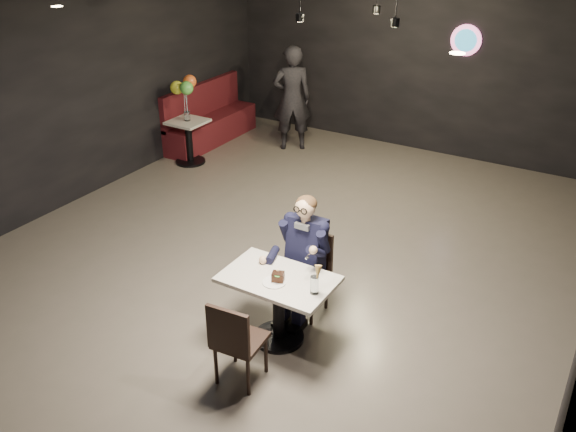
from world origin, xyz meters
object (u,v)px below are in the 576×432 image
Objects in this scene: main_table at (279,309)px; chair_far at (306,276)px; sundae_glass at (314,285)px; balloon_vase at (187,116)px; booth_bench at (210,114)px; side_table at (189,143)px; seated_man at (306,255)px; passerby at (292,98)px; chair_near at (240,338)px.

main_table is 0.56m from chair_far.
main_table is 0.63m from sundae_glass.
main_table is 7.25× the size of balloon_vase.
main_table is at bearing -46.14° from booth_bench.
booth_bench is 14.14× the size of balloon_vase.
chair_far is 0.43× the size of booth_bench.
booth_bench is 1.08m from balloon_vase.
seated_man is at bearing -35.53° from side_table.
sundae_glass is 0.10× the size of passerby.
chair_far is 0.64× the size of seated_man.
seated_man reaches higher than chair_far.
chair_far is 4.66m from side_table.
chair_far is 0.26m from seated_man.
chair_near is 5.11× the size of sundae_glass.
seated_man is 0.75m from sundae_glass.
chair_far is at bearing -35.53° from side_table.
main_table is at bearing -40.67° from balloon_vase.
passerby is (1.14, 1.49, 0.10)m from balloon_vase.
main_table is 0.65m from seated_man.
booth_bench is at bearing 106.70° from side_table.
chair_far is at bearing -35.53° from balloon_vase.
chair_far is 1.22m from chair_near.
balloon_vase is (-3.79, 3.92, 0.37)m from chair_near.
passerby is (-2.65, 4.20, 0.20)m from seated_man.
side_table is 0.46m from balloon_vase.
booth_bench reaches higher than main_table.
chair_far is 4.99m from passerby.
main_table is 5.00m from side_table.
main_table is at bearing 85.03° from chair_near.
sundae_glass is 6.25m from booth_bench.
side_table is 4.77× the size of balloon_vase.
chair_near is at bearing -90.00° from chair_far.
chair_near is 5.47m from balloon_vase.
main_table is 1.52× the size of side_table.
side_table is at bearing 144.47° from chair_far.
sundae_glass is at bearing -38.12° from balloon_vase.
sundae_glass reaches higher than main_table.
sundae_glass is 0.25× the size of side_table.
passerby reaches higher than main_table.
sundae_glass reaches higher than chair_near.
passerby is (-2.65, 4.20, 0.46)m from chair_far.
passerby reaches higher than chair_near.
balloon_vase is at bearing 17.18° from passerby.
side_table is at bearing -73.30° from booth_bench.
sundae_glass is (0.43, -0.60, 0.12)m from seated_man.
side_table is 1.96m from passerby.
balloon_vase is at bearing 0.00° from side_table.
booth_bench is 1.06m from side_table.
side_table is (-3.79, 3.26, -0.01)m from main_table.
passerby is at bearing 122.23° from seated_man.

